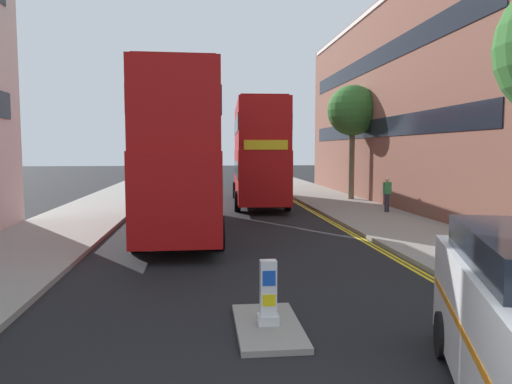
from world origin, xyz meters
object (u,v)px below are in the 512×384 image
at_px(keep_left_bollard, 268,295).
at_px(pedestrian_far, 387,194).
at_px(double_decker_bus_oncoming, 258,150).
at_px(double_decker_bus_away, 180,151).

bearing_deg(keep_left_bollard, pedestrian_far, 61.53).
xyz_separation_m(double_decker_bus_oncoming, pedestrian_far, (5.53, -5.28, -2.04)).
distance_m(double_decker_bus_oncoming, pedestrian_far, 7.92).
relative_size(keep_left_bollard, double_decker_bus_oncoming, 0.10).
height_order(keep_left_bollard, double_decker_bus_away, double_decker_bus_away).
height_order(keep_left_bollard, double_decker_bus_oncoming, double_decker_bus_oncoming).
relative_size(keep_left_bollard, double_decker_bus_away, 0.10).
relative_size(double_decker_bus_oncoming, pedestrian_far, 6.73).
distance_m(double_decker_bus_away, pedestrian_far, 10.41).
xyz_separation_m(keep_left_bollard, double_decker_bus_oncoming, (2.01, 19.19, 2.42)).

